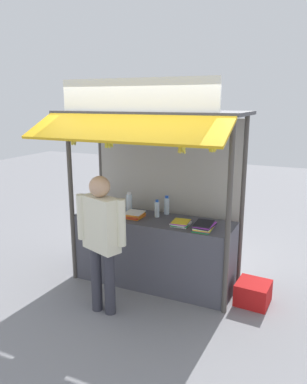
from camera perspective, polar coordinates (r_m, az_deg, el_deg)
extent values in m
plane|color=gray|center=(5.07, 0.00, -13.69)|extent=(20.00, 20.00, 0.00)
cube|color=#4C4C56|center=(4.89, 0.00, -9.08)|extent=(2.05, 0.63, 0.89)
cylinder|color=#4C4742|center=(4.92, -12.50, -1.22)|extent=(0.06, 0.06, 2.19)
cylinder|color=#4C4742|center=(4.07, 11.42, -4.34)|extent=(0.06, 0.06, 2.19)
cylinder|color=#4C4742|center=(5.51, -7.94, 0.58)|extent=(0.06, 0.06, 2.19)
cylinder|color=#4C4742|center=(4.76, 13.47, -1.78)|extent=(0.06, 0.06, 2.19)
cube|color=#B7B2A8|center=(5.05, 1.97, -0.80)|extent=(2.01, 0.04, 2.14)
cube|color=#3F3F44|center=(4.46, -0.26, 12.11)|extent=(2.25, 0.94, 0.04)
cube|color=gold|center=(3.83, -4.82, 9.74)|extent=(2.21, 0.51, 0.26)
cube|color=white|center=(4.08, -2.80, 14.68)|extent=(1.85, 0.04, 0.35)
cylinder|color=#59544C|center=(4.13, -2.43, 10.58)|extent=(1.95, 0.02, 0.02)
cylinder|color=silver|center=(4.77, 0.53, -2.69)|extent=(0.06, 0.06, 0.20)
cylinder|color=blue|center=(4.74, 0.54, -1.37)|extent=(0.04, 0.04, 0.03)
cylinder|color=silver|center=(4.89, 2.04, -2.17)|extent=(0.07, 0.07, 0.22)
cylinder|color=blue|center=(4.86, 2.05, -0.75)|extent=(0.05, 0.05, 0.03)
cylinder|color=silver|center=(4.98, -3.75, -1.73)|extent=(0.08, 0.08, 0.25)
cylinder|color=white|center=(4.95, -3.77, -0.17)|extent=(0.05, 0.05, 0.03)
cube|color=orange|center=(4.79, -2.98, -3.87)|extent=(0.23, 0.24, 0.01)
cube|color=red|center=(4.79, -3.01, -3.75)|extent=(0.24, 0.25, 0.01)
cube|color=orange|center=(4.78, -2.82, -3.62)|extent=(0.24, 0.25, 0.01)
cube|color=red|center=(4.77, -3.09, -3.54)|extent=(0.24, 0.25, 0.01)
cube|color=orange|center=(4.77, -3.02, -3.43)|extent=(0.23, 0.24, 0.01)
cube|color=orange|center=(4.78, -3.04, -3.27)|extent=(0.22, 0.23, 0.01)
cube|color=white|center=(4.77, -2.93, -3.16)|extent=(0.23, 0.24, 0.01)
cube|color=green|center=(4.38, 7.65, -5.68)|extent=(0.20, 0.29, 0.01)
cube|color=purple|center=(4.38, 7.76, -5.52)|extent=(0.20, 0.29, 0.01)
cube|color=yellow|center=(4.37, 7.79, -5.41)|extent=(0.21, 0.30, 0.01)
cube|color=white|center=(4.37, 7.73, -5.25)|extent=(0.20, 0.29, 0.01)
cube|color=black|center=(4.36, 7.85, -5.16)|extent=(0.22, 0.31, 0.01)
cube|color=purple|center=(4.36, 7.85, -4.98)|extent=(0.21, 0.30, 0.01)
cube|color=black|center=(4.36, 7.73, -4.80)|extent=(0.21, 0.30, 0.01)
cube|color=white|center=(4.50, 4.24, -5.05)|extent=(0.20, 0.23, 0.01)
cube|color=green|center=(4.50, 4.23, -4.92)|extent=(0.22, 0.24, 0.01)
cube|color=white|center=(4.49, 4.19, -4.81)|extent=(0.22, 0.24, 0.01)
cube|color=purple|center=(4.49, 4.17, -4.62)|extent=(0.22, 0.24, 0.01)
cube|color=yellow|center=(4.49, 4.24, -4.51)|extent=(0.21, 0.24, 0.01)
cylinder|color=#332D23|center=(3.93, 4.49, 9.40)|extent=(0.01, 0.01, 0.10)
cylinder|color=olive|center=(3.94, 4.47, 8.36)|extent=(0.04, 0.04, 0.04)
ellipsoid|color=yellow|center=(3.94, 4.68, 7.01)|extent=(0.04, 0.07, 0.17)
ellipsoid|color=yellow|center=(3.96, 4.66, 7.07)|extent=(0.08, 0.05, 0.17)
ellipsoid|color=yellow|center=(3.97, 4.21, 7.14)|extent=(0.08, 0.08, 0.17)
ellipsoid|color=yellow|center=(3.94, 4.04, 7.07)|extent=(0.07, 0.08, 0.17)
ellipsoid|color=yellow|center=(3.91, 4.48, 7.03)|extent=(0.09, 0.06, 0.17)
cylinder|color=#332D23|center=(4.59, -12.27, 9.65)|extent=(0.01, 0.01, 0.12)
cylinder|color=olive|center=(4.60, -12.21, 8.65)|extent=(0.04, 0.04, 0.04)
ellipsoid|color=#DACB45|center=(4.60, -12.04, 7.77)|extent=(0.03, 0.06, 0.13)
ellipsoid|color=#DACB45|center=(4.62, -11.89, 7.84)|extent=(0.07, 0.06, 0.13)
ellipsoid|color=#DACB45|center=(4.63, -12.13, 7.84)|extent=(0.07, 0.05, 0.13)
ellipsoid|color=#DACB45|center=(4.62, -12.37, 7.79)|extent=(0.03, 0.07, 0.13)
ellipsoid|color=#DACB45|center=(4.60, -12.39, 7.77)|extent=(0.06, 0.05, 0.13)
ellipsoid|color=#DACB45|center=(4.59, -12.17, 7.76)|extent=(0.05, 0.05, 0.13)
cylinder|color=#332D23|center=(4.32, -6.99, 9.81)|extent=(0.01, 0.01, 0.09)
cylinder|color=olive|center=(4.33, -6.97, 8.92)|extent=(0.04, 0.04, 0.04)
ellipsoid|color=yellow|center=(4.32, -6.55, 7.77)|extent=(0.04, 0.10, 0.17)
ellipsoid|color=yellow|center=(4.34, -6.65, 7.76)|extent=(0.08, 0.06, 0.17)
ellipsoid|color=yellow|center=(4.36, -6.91, 7.77)|extent=(0.08, 0.06, 0.17)
ellipsoid|color=yellow|center=(4.35, -7.23, 7.77)|extent=(0.04, 0.09, 0.17)
ellipsoid|color=yellow|center=(4.32, -7.28, 7.74)|extent=(0.09, 0.07, 0.17)
ellipsoid|color=yellow|center=(4.32, -6.96, 7.70)|extent=(0.07, 0.05, 0.17)
cylinder|color=#332D23|center=(3.83, 9.16, 9.17)|extent=(0.01, 0.01, 0.10)
cylinder|color=olive|center=(3.84, 9.12, 8.11)|extent=(0.04, 0.04, 0.04)
ellipsoid|color=yellow|center=(3.84, 9.43, 7.02)|extent=(0.04, 0.08, 0.14)
ellipsoid|color=yellow|center=(3.86, 9.24, 7.02)|extent=(0.07, 0.05, 0.14)
ellipsoid|color=yellow|center=(3.86, 9.02, 7.03)|extent=(0.07, 0.05, 0.14)
ellipsoid|color=yellow|center=(3.85, 8.75, 7.05)|extent=(0.04, 0.08, 0.14)
ellipsoid|color=yellow|center=(3.83, 8.91, 6.98)|extent=(0.06, 0.05, 0.14)
ellipsoid|color=yellow|center=(3.83, 9.17, 6.97)|extent=(0.07, 0.06, 0.14)
cylinder|color=#383842|center=(4.37, -8.75, -13.13)|extent=(0.12, 0.12, 0.76)
cylinder|color=#383842|center=(4.28, -6.75, -13.63)|extent=(0.12, 0.12, 0.76)
cube|color=#EAE5C6|center=(4.06, -8.07, -4.84)|extent=(0.49, 0.33, 0.60)
cylinder|color=#EAE5C6|center=(4.18, -11.01, -3.76)|extent=(0.10, 0.10, 0.51)
cylinder|color=#EAE5C6|center=(3.92, -4.98, -4.74)|extent=(0.10, 0.10, 0.51)
sphere|color=tan|center=(3.95, -8.27, 0.84)|extent=(0.23, 0.23, 0.23)
cube|color=red|center=(4.71, 15.03, -14.73)|extent=(0.40, 0.40, 0.26)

